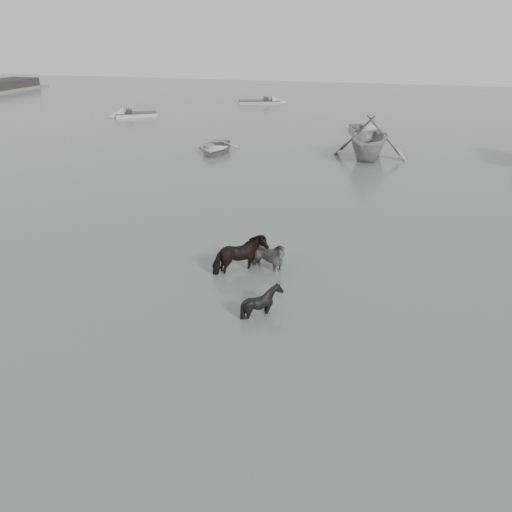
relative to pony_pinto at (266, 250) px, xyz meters
The scene contains 9 objects.
ground 1.70m from the pony_pinto, 73.99° to the right, with size 140.00×140.00×0.00m, color #4E5C55.
pony_pinto is the anchor object (origin of this frame).
pony_dark 0.90m from the pony_pinto, 148.23° to the right, with size 1.59×1.36×1.60m, color black.
pony_black 3.05m from the pony_pinto, 77.72° to the right, with size 1.00×1.13×1.25m, color black.
rowboat_lead 18.73m from the pony_pinto, 115.09° to the left, with size 3.01×4.22×0.87m, color beige.
rowboat_trail 18.06m from the pony_pinto, 82.44° to the left, with size 4.87×5.64×2.97m, color #959895.
skiff_outer 35.73m from the pony_pinto, 125.02° to the left, with size 5.34×1.60×0.75m, color beige, non-canonical shape.
skiff_mid 26.73m from the pony_pinto, 86.86° to the left, with size 5.66×1.60×0.75m, color #999B99, non-canonical shape.
skiff_far 42.79m from the pony_pinto, 105.41° to the left, with size 6.44×1.60×0.75m, color #9DA09E, non-canonical shape.
Camera 1 is at (3.48, -13.95, 7.75)m, focal length 35.00 mm.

